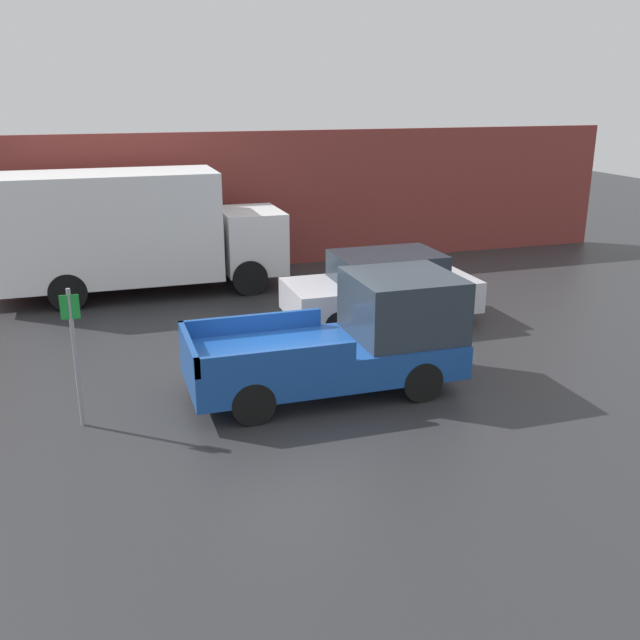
# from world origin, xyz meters

# --- Properties ---
(ground_plane) EXTENTS (60.00, 60.00, 0.00)m
(ground_plane) POSITION_xyz_m (0.00, 0.00, 0.00)
(ground_plane) COLOR #2D2D30
(building_wall) EXTENTS (28.00, 0.15, 4.18)m
(building_wall) POSITION_xyz_m (0.00, 10.02, 2.09)
(building_wall) COLOR brown
(building_wall) RESTS_ON ground
(pickup_truck) EXTENTS (5.00, 2.12, 2.12)m
(pickup_truck) POSITION_xyz_m (1.21, -0.04, 0.98)
(pickup_truck) COLOR #194799
(pickup_truck) RESTS_ON ground
(car) EXTENTS (4.57, 2.02, 1.68)m
(car) POSITION_xyz_m (3.32, 3.57, 0.84)
(car) COLOR silver
(car) RESTS_ON ground
(delivery_truck) EXTENTS (7.53, 2.41, 3.32)m
(delivery_truck) POSITION_xyz_m (-2.23, 7.87, 1.78)
(delivery_truck) COLOR white
(delivery_truck) RESTS_ON ground
(parking_sign) EXTENTS (0.30, 0.07, 2.38)m
(parking_sign) POSITION_xyz_m (-3.63, -0.18, 1.34)
(parking_sign) COLOR gray
(parking_sign) RESTS_ON ground
(newspaper_box) EXTENTS (0.45, 0.40, 1.15)m
(newspaper_box) POSITION_xyz_m (-5.40, 9.70, 0.57)
(newspaper_box) COLOR red
(newspaper_box) RESTS_ON ground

